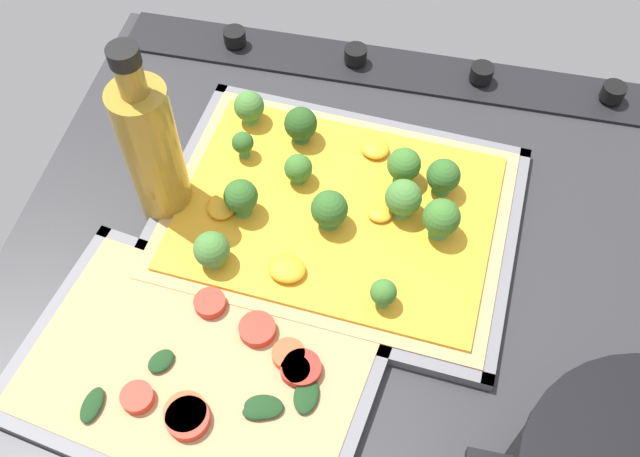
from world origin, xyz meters
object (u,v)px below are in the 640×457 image
object	(u,v)px
veggie_pizza_back	(201,372)
oil_bottle	(152,150)
baking_tray_front	(336,219)
baking_tray_back	(196,374)
broccoli_pizza	(336,206)

from	to	relation	value
veggie_pizza_back	oil_bottle	size ratio (longest dim) A/B	1.48
baking_tray_front	oil_bottle	size ratio (longest dim) A/B	1.78
veggie_pizza_back	baking_tray_front	bearing A→B (deg)	-113.64
veggie_pizza_back	baking_tray_back	bearing A→B (deg)	-2.63
baking_tray_front	oil_bottle	xyz separation A→B (cm)	(18.14, 1.88, 8.86)
broccoli_pizza	baking_tray_back	size ratio (longest dim) A/B	1.04
baking_tray_back	broccoli_pizza	bearing A→B (deg)	-114.19
oil_bottle	baking_tray_back	bearing A→B (deg)	116.13
baking_tray_back	veggie_pizza_back	xyz separation A→B (cm)	(-0.60, 0.03, 0.73)
baking_tray_front	broccoli_pizza	size ratio (longest dim) A/B	1.07
broccoli_pizza	baking_tray_back	world-z (taller)	broccoli_pizza
baking_tray_front	broccoli_pizza	xyz separation A→B (cm)	(0.19, -0.43, 1.73)
broccoli_pizza	veggie_pizza_back	xyz separation A→B (cm)	(8.52, 20.33, -0.98)
broccoli_pizza	veggie_pizza_back	world-z (taller)	broccoli_pizza
broccoli_pizza	oil_bottle	bearing A→B (deg)	7.32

